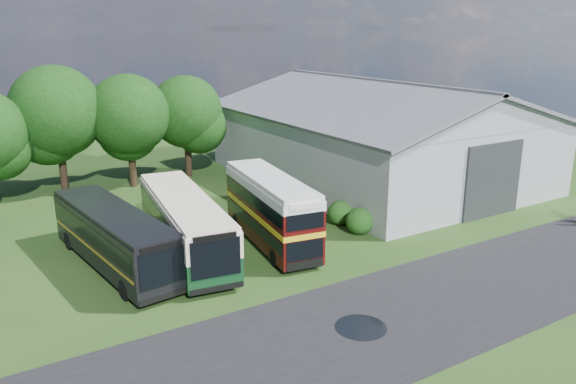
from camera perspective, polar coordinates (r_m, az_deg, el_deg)
ground at (r=27.30m, az=5.89°, el=-10.06°), size 120.00×120.00×0.00m
asphalt_road at (r=27.17m, az=14.95°, el=-10.69°), size 60.00×8.00×0.02m
puddle at (r=24.41m, az=7.40°, el=-13.51°), size 2.20×2.20×0.01m
storage_shed at (r=47.03m, az=8.79°, el=6.41°), size 18.80×24.80×8.15m
tree_mid at (r=45.02m, az=-22.47°, el=7.54°), size 6.80×6.80×9.60m
tree_right_a at (r=45.19m, az=-15.91°, el=7.54°), size 6.26×6.26×8.83m
tree_right_b at (r=47.55m, az=-10.33°, el=7.99°), size 5.98×5.98×8.45m
shrub_front at (r=34.83m, az=7.24°, el=-4.14°), size 1.70×1.70×1.70m
shrub_mid at (r=36.31m, az=5.27°, el=-3.22°), size 1.60×1.60×1.60m
bus_green_single at (r=31.43m, az=-10.44°, el=-3.18°), size 4.38×12.18×3.29m
bus_maroon_double at (r=32.28m, az=-1.76°, el=-1.90°), size 3.70×9.60×4.02m
bus_dark_single at (r=30.61m, az=-17.24°, el=-4.39°), size 3.90×11.48×3.10m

